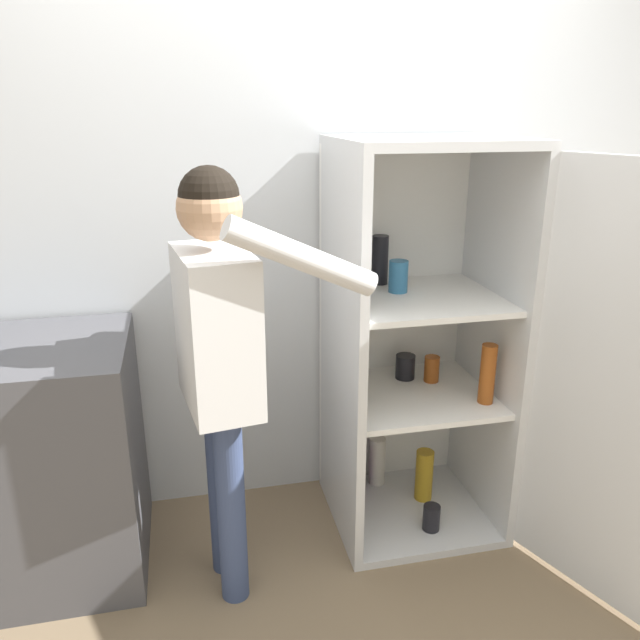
% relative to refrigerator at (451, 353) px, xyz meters
% --- Properties ---
extents(ground_plane, '(12.00, 12.00, 0.00)m').
position_rel_refrigerator_xyz_m(ground_plane, '(-0.50, -0.53, -0.80)').
color(ground_plane, '#7A664C').
extents(wall_back, '(7.00, 0.06, 2.55)m').
position_rel_refrigerator_xyz_m(wall_back, '(-0.50, 0.45, 0.47)').
color(wall_back, silver).
rests_on(wall_back, ground_plane).
extents(refrigerator, '(0.98, 1.28, 1.64)m').
position_rel_refrigerator_xyz_m(refrigerator, '(0.00, 0.00, 0.00)').
color(refrigerator, silver).
rests_on(refrigerator, ground_plane).
extents(person, '(0.65, 0.53, 1.58)m').
position_rel_refrigerator_xyz_m(person, '(-0.93, -0.16, 0.20)').
color(person, '#384770').
rests_on(person, ground_plane).
extents(counter, '(0.78, 0.64, 0.94)m').
position_rel_refrigerator_xyz_m(counter, '(-1.64, 0.08, -0.33)').
color(counter, '#4C4C51').
rests_on(counter, ground_plane).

